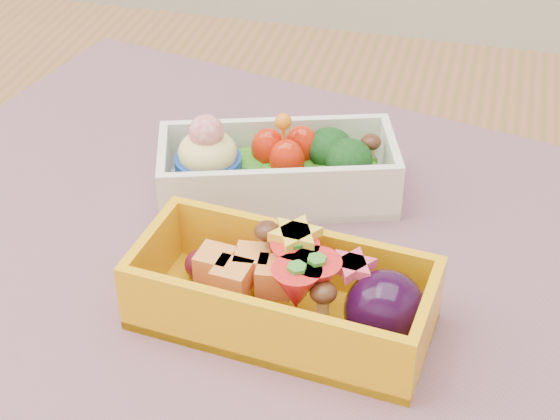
% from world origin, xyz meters
% --- Properties ---
extents(table, '(1.20, 0.80, 0.75)m').
position_xyz_m(table, '(0.00, 0.00, 0.65)').
color(table, brown).
rests_on(table, ground).
extents(placemat, '(0.67, 0.57, 0.00)m').
position_xyz_m(placemat, '(-0.05, 0.04, 0.75)').
color(placemat, '#825963').
rests_on(placemat, table).
extents(bento_white, '(0.18, 0.12, 0.07)m').
position_xyz_m(bento_white, '(-0.06, 0.11, 0.78)').
color(bento_white, white).
rests_on(bento_white, placemat).
extents(bento_yellow, '(0.18, 0.10, 0.06)m').
position_xyz_m(bento_yellow, '(-0.02, -0.02, 0.78)').
color(bento_yellow, '#EDA60C').
rests_on(bento_yellow, placemat).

